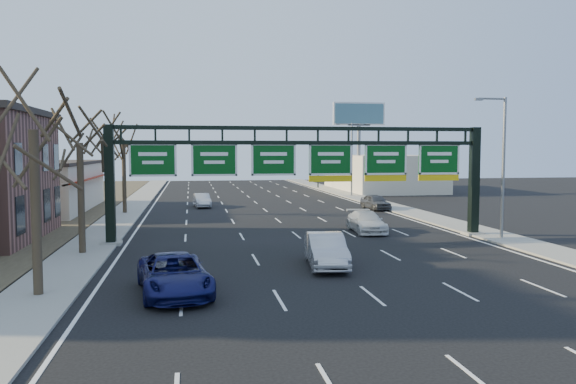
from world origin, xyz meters
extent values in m
plane|color=black|center=(0.00, 0.00, 0.00)|extent=(160.00, 160.00, 0.00)
cube|color=gray|center=(-12.80, 20.00, 0.06)|extent=(3.00, 120.00, 0.12)
cube|color=gray|center=(12.80, 20.00, 0.06)|extent=(3.00, 120.00, 0.12)
cube|color=white|center=(0.00, 20.00, 0.01)|extent=(21.60, 120.00, 0.01)
cube|color=black|center=(-11.70, 8.00, 3.60)|extent=(0.55, 0.55, 7.20)
cube|color=gray|center=(-11.70, 8.00, 0.10)|extent=(1.20, 1.20, 0.20)
cube|color=black|center=(11.70, 8.00, 3.60)|extent=(0.55, 0.55, 7.20)
cube|color=gray|center=(11.70, 8.00, 0.10)|extent=(1.20, 1.20, 0.20)
cube|color=black|center=(0.00, 8.00, 7.05)|extent=(23.40, 0.25, 0.25)
cube|color=black|center=(0.00, 8.00, 6.15)|extent=(23.40, 0.25, 0.25)
cube|color=#044512|center=(-9.17, 8.00, 5.10)|extent=(2.80, 0.10, 2.00)
cube|color=#044512|center=(-5.50, 8.00, 5.10)|extent=(2.80, 0.10, 2.00)
cube|color=#044512|center=(-1.83, 8.00, 5.10)|extent=(2.80, 0.10, 2.00)
cube|color=#044512|center=(1.83, 8.00, 5.10)|extent=(2.80, 0.10, 2.00)
cube|color=yellow|center=(1.83, 8.00, 3.88)|extent=(2.80, 0.10, 0.40)
cube|color=#044512|center=(5.50, 8.00, 5.10)|extent=(2.80, 0.10, 2.00)
cube|color=yellow|center=(5.50, 8.00, 3.88)|extent=(2.80, 0.10, 0.40)
cube|color=#044512|center=(9.17, 8.00, 5.10)|extent=(2.80, 0.10, 2.00)
cube|color=yellow|center=(9.17, 8.00, 3.88)|extent=(2.80, 0.10, 0.40)
cube|color=#BFB69F|center=(-21.50, 29.00, 2.20)|extent=(10.00, 18.00, 4.40)
cube|color=#332B26|center=(-21.50, 29.00, 4.55)|extent=(10.40, 18.40, 0.30)
cube|color=maroon|center=(-16.40, 29.00, 3.00)|extent=(1.20, 18.00, 0.40)
cube|color=#BFB69F|center=(20.00, 50.00, 2.50)|extent=(12.00, 20.00, 5.00)
cylinder|color=#32291C|center=(-12.80, -4.00, 3.35)|extent=(0.36, 0.36, 6.46)
cylinder|color=#32291C|center=(-12.80, 5.00, 3.16)|extent=(0.36, 0.36, 6.08)
cylinder|color=#32291C|center=(-12.80, 15.00, 3.54)|extent=(0.36, 0.36, 6.84)
cylinder|color=#32291C|center=(-12.80, 25.00, 3.35)|extent=(0.36, 0.36, 6.46)
cylinder|color=slate|center=(12.60, 6.00, 4.62)|extent=(0.20, 0.20, 9.00)
cylinder|color=slate|center=(11.70, 6.00, 9.02)|extent=(1.80, 0.12, 0.12)
cube|color=slate|center=(10.80, 6.00, 8.97)|extent=(0.50, 0.22, 0.15)
cylinder|color=slate|center=(12.60, 40.00, 4.62)|extent=(0.20, 0.20, 9.00)
cylinder|color=slate|center=(11.70, 40.00, 9.02)|extent=(1.80, 0.12, 0.12)
cube|color=slate|center=(10.80, 40.00, 8.97)|extent=(0.50, 0.22, 0.15)
cylinder|color=slate|center=(15.00, 45.00, 4.50)|extent=(0.50, 0.50, 9.00)
cube|color=slate|center=(15.00, 45.00, 9.00)|extent=(3.00, 0.30, 0.20)
cube|color=white|center=(15.00, 45.00, 10.50)|extent=(7.00, 0.30, 3.00)
cube|color=#427085|center=(15.00, 44.80, 10.50)|extent=(6.60, 0.05, 2.60)
cylinder|color=black|center=(11.80, 55.00, 3.50)|extent=(0.18, 0.18, 7.00)
cylinder|color=black|center=(8.00, 55.00, 6.80)|extent=(7.60, 0.14, 0.14)
imported|color=black|center=(6.00, 55.00, 6.00)|extent=(0.20, 0.20, 1.00)
imported|color=black|center=(2.00, 55.00, 6.00)|extent=(0.54, 0.54, 1.62)
imported|color=#121450|center=(-7.62, -4.43, 0.78)|extent=(3.37, 5.94, 1.56)
imported|color=#AEAFB3|center=(-0.48, -0.37, 0.81)|extent=(2.23, 5.08, 1.62)
imported|color=silver|center=(5.04, 10.46, 0.72)|extent=(2.23, 5.04, 1.44)
imported|color=#424447|center=(10.50, 24.66, 0.74)|extent=(2.12, 4.48, 1.48)
imported|color=silver|center=(-5.87, 29.83, 0.68)|extent=(1.83, 4.23, 1.36)
camera|label=1|loc=(-6.92, -26.68, 5.66)|focal=35.00mm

